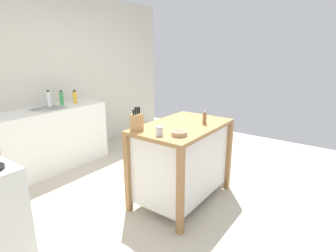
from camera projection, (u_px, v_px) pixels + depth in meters
name	position (u px, v px, depth m)	size (l,w,h in m)	color
ground_plane	(173.00, 195.00, 3.29)	(5.88, 5.88, 0.00)	#BCB29E
wall_back	(54.00, 77.00, 4.23)	(4.88, 0.10, 2.60)	beige
kitchen_island	(182.00, 159.00, 3.09)	(1.15, 0.73, 0.92)	#9E7042
knife_block	(137.00, 122.00, 2.75)	(0.11, 0.09, 0.25)	tan
bowl_ceramic_wide	(179.00, 133.00, 2.60)	(0.16, 0.16, 0.04)	tan
drinking_cup	(159.00, 131.00, 2.59)	(0.07, 0.07, 0.09)	silver
pepper_grinder	(205.00, 118.00, 2.98)	(0.04, 0.04, 0.16)	olive
trash_bin	(209.00, 152.00, 3.82)	(0.36, 0.28, 0.63)	gray
sink_counter	(51.00, 138.00, 3.97)	(1.61, 0.60, 0.91)	white
sink_faucet	(41.00, 100.00, 3.90)	(0.02, 0.02, 0.22)	#B7BCC1
bottle_spray_cleaner	(62.00, 98.00, 4.04)	(0.06, 0.06, 0.23)	green
bottle_dish_soap	(49.00, 99.00, 3.95)	(0.05, 0.05, 0.24)	white
bottle_hand_soap	(75.00, 97.00, 4.19)	(0.06, 0.06, 0.21)	yellow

